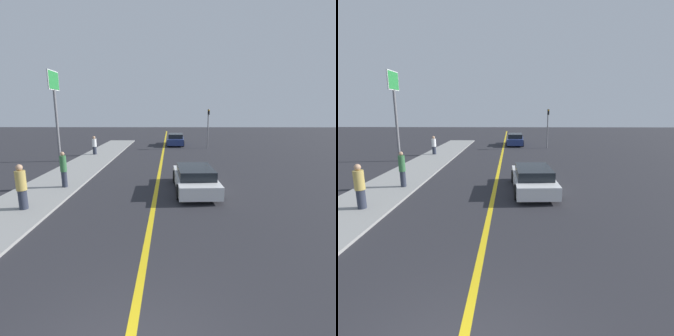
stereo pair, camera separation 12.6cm
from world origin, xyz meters
The scene contains 9 objects.
road_center_line centered at (0.00, 18.00, 0.00)m, with size 0.20×60.00×0.01m.
sidewalk_left centered at (-5.54, 15.64, 0.05)m, with size 3.14×31.28×0.10m.
car_near_right_lane centered at (1.93, 9.78, 0.61)m, with size 2.16×4.69×1.24m.
car_ahead_center centered at (1.32, 27.46, 0.64)m, with size 2.01×4.74×1.32m.
pedestrian_near_curb centered at (-5.15, 6.93, 1.01)m, with size 0.39×0.39×1.82m.
pedestrian_mid_group centered at (-4.72, 10.00, 1.03)m, with size 0.32×0.32×1.83m.
pedestrian_far_standing centered at (-6.06, 20.18, 0.91)m, with size 0.39×0.39×1.63m.
traffic_light centered at (4.64, 24.73, 2.49)m, with size 0.18×0.40×4.05m.
roadside_sign centered at (-8.03, 17.43, 5.05)m, with size 0.20×1.81×6.83m.
Camera 1 is at (0.70, -2.90, 3.96)m, focal length 28.00 mm.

